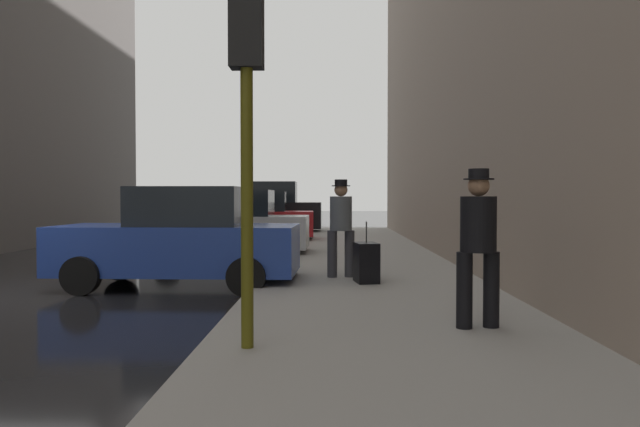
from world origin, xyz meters
name	(u,v)px	position (x,y,z in m)	size (l,w,h in m)	color
sidewalk	(375,296)	(6.00, 0.00, 0.07)	(4.00, 40.00, 0.15)	gray
parked_blue_sedan	(181,240)	(2.65, 1.35, 0.85)	(4.25, 2.15, 1.79)	navy
parked_silver_sedan	(230,226)	(2.65, 6.78, 0.85)	(4.22, 2.10, 1.79)	#B7BABF
parked_red_hatchback	(254,219)	(2.65, 11.84, 0.85)	(4.27, 2.18, 1.79)	#B2191E
parked_black_suv	(268,210)	(2.65, 16.95, 1.03)	(4.61, 2.07, 2.25)	black
fire_hydrant	(285,256)	(4.45, 2.03, 0.50)	(0.42, 0.22, 0.70)	red
traffic_light	(247,78)	(4.50, -3.63, 2.76)	(0.32, 0.32, 3.60)	#514C0F
pedestrian_with_beanie	(341,223)	(5.49, 1.68, 1.14)	(0.52, 0.45, 1.78)	#333338
pedestrian_with_fedora	(478,240)	(6.95, -2.68, 1.14)	(0.53, 0.47, 1.78)	black
rolling_suitcase	(366,262)	(5.92, 0.99, 0.49)	(0.45, 0.61, 1.04)	black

